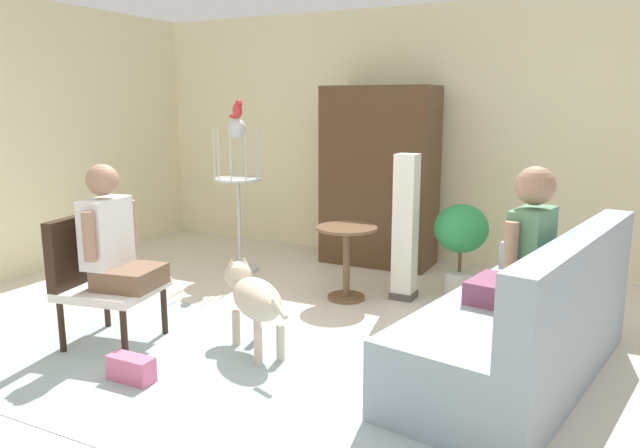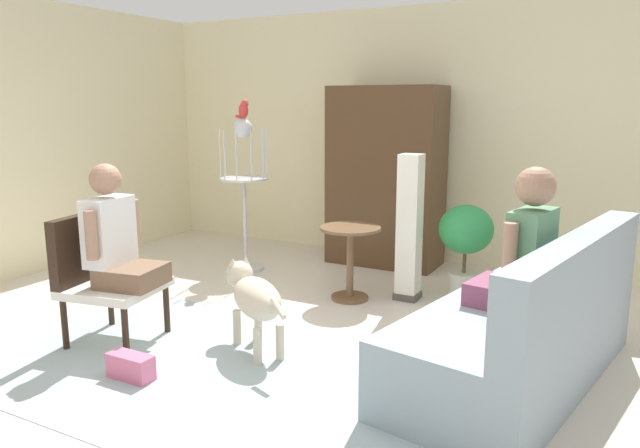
{
  "view_description": "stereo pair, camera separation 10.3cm",
  "coord_description": "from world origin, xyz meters",
  "px_view_note": "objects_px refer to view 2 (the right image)",
  "views": [
    {
      "loc": [
        1.96,
        -3.15,
        1.66
      ],
      "look_at": [
        0.25,
        0.26,
        0.89
      ],
      "focal_mm": 33.79,
      "sensor_mm": 36.0,
      "label": 1
    },
    {
      "loc": [
        2.05,
        -3.1,
        1.66
      ],
      "look_at": [
        0.25,
        0.26,
        0.89
      ],
      "focal_mm": 33.79,
      "sensor_mm": 36.0,
      "label": 2
    }
  ],
  "objects_px": {
    "person_on_armchair": "(116,238)",
    "dog": "(254,296)",
    "couch": "(526,329)",
    "person_on_couch": "(523,251)",
    "column_lamp": "(409,229)",
    "bird_cage_stand": "(244,182)",
    "parrot": "(243,110)",
    "handbag": "(131,367)",
    "round_end_table": "(350,253)",
    "armchair": "(99,270)",
    "armoire_cabinet": "(386,177)",
    "potted_plant": "(466,237)"
  },
  "relations": [
    {
      "from": "person_on_couch",
      "to": "round_end_table",
      "type": "distance_m",
      "value": 1.83
    },
    {
      "from": "person_on_couch",
      "to": "couch",
      "type": "bearing_deg",
      "value": 22.21
    },
    {
      "from": "couch",
      "to": "handbag",
      "type": "height_order",
      "value": "couch"
    },
    {
      "from": "couch",
      "to": "person_on_couch",
      "type": "bearing_deg",
      "value": -157.79
    },
    {
      "from": "person_on_armchair",
      "to": "bird_cage_stand",
      "type": "relative_size",
      "value": 0.55
    },
    {
      "from": "armchair",
      "to": "bird_cage_stand",
      "type": "height_order",
      "value": "bird_cage_stand"
    },
    {
      "from": "armchair",
      "to": "round_end_table",
      "type": "relative_size",
      "value": 1.41
    },
    {
      "from": "person_on_armchair",
      "to": "dog",
      "type": "relative_size",
      "value": 1.12
    },
    {
      "from": "column_lamp",
      "to": "bird_cage_stand",
      "type": "bearing_deg",
      "value": 176.42
    },
    {
      "from": "potted_plant",
      "to": "person_on_armchair",
      "type": "bearing_deg",
      "value": -130.76
    },
    {
      "from": "person_on_couch",
      "to": "person_on_armchair",
      "type": "bearing_deg",
      "value": -164.77
    },
    {
      "from": "bird_cage_stand",
      "to": "parrot",
      "type": "distance_m",
      "value": 0.7
    },
    {
      "from": "parrot",
      "to": "round_end_table",
      "type": "bearing_deg",
      "value": -15.14
    },
    {
      "from": "person_on_couch",
      "to": "round_end_table",
      "type": "relative_size",
      "value": 1.33
    },
    {
      "from": "couch",
      "to": "person_on_armchair",
      "type": "xyz_separation_m",
      "value": [
        -2.61,
        -0.72,
        0.43
      ]
    },
    {
      "from": "dog",
      "to": "bird_cage_stand",
      "type": "xyz_separation_m",
      "value": [
        -1.22,
        1.63,
        0.52
      ]
    },
    {
      "from": "person_on_armchair",
      "to": "round_end_table",
      "type": "relative_size",
      "value": 1.32
    },
    {
      "from": "column_lamp",
      "to": "handbag",
      "type": "xyz_separation_m",
      "value": [
        -0.96,
        -2.26,
        -0.54
      ]
    },
    {
      "from": "parrot",
      "to": "person_on_couch",
      "type": "bearing_deg",
      "value": -23.72
    },
    {
      "from": "person_on_armchair",
      "to": "parrot",
      "type": "height_order",
      "value": "parrot"
    },
    {
      "from": "column_lamp",
      "to": "armoire_cabinet",
      "type": "relative_size",
      "value": 0.68
    },
    {
      "from": "bird_cage_stand",
      "to": "parrot",
      "type": "bearing_deg",
      "value": 0.0
    },
    {
      "from": "parrot",
      "to": "column_lamp",
      "type": "bearing_deg",
      "value": -3.61
    },
    {
      "from": "round_end_table",
      "to": "column_lamp",
      "type": "xyz_separation_m",
      "value": [
        0.43,
        0.25,
        0.21
      ]
    },
    {
      "from": "couch",
      "to": "armchair",
      "type": "relative_size",
      "value": 2.42
    },
    {
      "from": "column_lamp",
      "to": "person_on_couch",
      "type": "bearing_deg",
      "value": -45.91
    },
    {
      "from": "armoire_cabinet",
      "to": "column_lamp",
      "type": "bearing_deg",
      "value": -58.08
    },
    {
      "from": "dog",
      "to": "armoire_cabinet",
      "type": "height_order",
      "value": "armoire_cabinet"
    },
    {
      "from": "person_on_armchair",
      "to": "handbag",
      "type": "height_order",
      "value": "person_on_armchair"
    },
    {
      "from": "column_lamp",
      "to": "armoire_cabinet",
      "type": "xyz_separation_m",
      "value": [
        -0.63,
        1.02,
        0.3
      ]
    },
    {
      "from": "couch",
      "to": "person_on_armchair",
      "type": "distance_m",
      "value": 2.74
    },
    {
      "from": "bird_cage_stand",
      "to": "armoire_cabinet",
      "type": "relative_size",
      "value": 0.83
    },
    {
      "from": "armchair",
      "to": "person_on_couch",
      "type": "xyz_separation_m",
      "value": [
        2.72,
        0.73,
        0.3
      ]
    },
    {
      "from": "dog",
      "to": "armoire_cabinet",
      "type": "xyz_separation_m",
      "value": [
        -0.09,
        2.54,
        0.54
      ]
    },
    {
      "from": "couch",
      "to": "dog",
      "type": "bearing_deg",
      "value": -166.98
    },
    {
      "from": "person_on_armchair",
      "to": "dog",
      "type": "height_order",
      "value": "person_on_armchair"
    },
    {
      "from": "couch",
      "to": "armoire_cabinet",
      "type": "height_order",
      "value": "armoire_cabinet"
    },
    {
      "from": "round_end_table",
      "to": "armoire_cabinet",
      "type": "bearing_deg",
      "value": 98.97
    },
    {
      "from": "bird_cage_stand",
      "to": "potted_plant",
      "type": "distance_m",
      "value": 2.21
    },
    {
      "from": "person_on_couch",
      "to": "parrot",
      "type": "bearing_deg",
      "value": 156.28
    },
    {
      "from": "round_end_table",
      "to": "dog",
      "type": "distance_m",
      "value": 1.28
    },
    {
      "from": "person_on_couch",
      "to": "dog",
      "type": "relative_size",
      "value": 1.13
    },
    {
      "from": "armoire_cabinet",
      "to": "person_on_armchair",
      "type": "bearing_deg",
      "value": -106.0
    },
    {
      "from": "dog",
      "to": "handbag",
      "type": "bearing_deg",
      "value": -119.23
    },
    {
      "from": "dog",
      "to": "handbag",
      "type": "relative_size",
      "value": 2.53
    },
    {
      "from": "armoire_cabinet",
      "to": "potted_plant",
      "type": "bearing_deg",
      "value": -34.51
    },
    {
      "from": "armchair",
      "to": "armoire_cabinet",
      "type": "xyz_separation_m",
      "value": [
        0.98,
        2.89,
        0.41
      ]
    },
    {
      "from": "person_on_armchair",
      "to": "bird_cage_stand",
      "type": "height_order",
      "value": "bird_cage_stand"
    },
    {
      "from": "couch",
      "to": "bird_cage_stand",
      "type": "bearing_deg",
      "value": 157.01
    },
    {
      "from": "armchair",
      "to": "armoire_cabinet",
      "type": "height_order",
      "value": "armoire_cabinet"
    }
  ]
}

